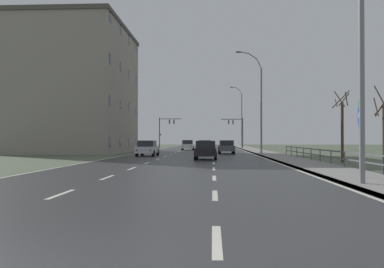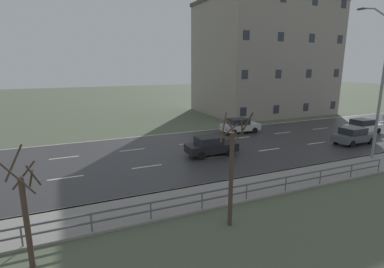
{
  "view_description": "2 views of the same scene",
  "coord_description": "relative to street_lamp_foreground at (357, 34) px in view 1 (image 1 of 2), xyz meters",
  "views": [
    {
      "loc": [
        2.27,
        -4.71,
        1.69
      ],
      "look_at": [
        -0.77,
        54.86,
        2.47
      ],
      "focal_mm": 37.99,
      "sensor_mm": 36.0,
      "label": 1
    },
    {
      "loc": [
        22.24,
        18.38,
        7.2
      ],
      "look_at": [
        0.0,
        28.16,
        1.49
      ],
      "focal_mm": 27.94,
      "sensor_mm": 36.0,
      "label": 2
    }
  ],
  "objects": [
    {
      "name": "traffic_signal_left",
      "position": [
        -14.27,
        62.28,
        -1.47
      ],
      "size": [
        4.38,
        0.36,
        5.85
      ],
      "color": "#38383A",
      "rests_on": "ground"
    },
    {
      "name": "car_far_left",
      "position": [
        -3.57,
        32.62,
        -4.66
      ],
      "size": [
        1.92,
        4.15,
        1.57
      ],
      "rotation": [
        0.0,
        0.0,
        0.03
      ],
      "color": "#474C51",
      "rests_on": "ground"
    },
    {
      "name": "highway_sign",
      "position": [
        0.96,
        2.26,
        -3.32
      ],
      "size": [
        0.09,
        0.68,
        3.35
      ],
      "color": "slate",
      "rests_on": "ground"
    },
    {
      "name": "bare_tree_near",
      "position": [
        3.77,
        6.83,
        -3.39
      ],
      "size": [
        1.07,
        1.11,
        4.52
      ],
      "color": "#423328",
      "rests_on": "ground"
    },
    {
      "name": "street_lamp_foreground",
      "position": [
        0.0,
        0.0,
        0.0
      ],
      "size": [
        2.71,
        0.24,
        11.2
      ],
      "color": "slate",
      "rests_on": "ground"
    },
    {
      "name": "bare_tree_mid",
      "position": [
        4.15,
        14.91,
        -2.92
      ],
      "size": [
        1.29,
        1.33,
        5.3
      ],
      "color": "#423328",
      "rests_on": "ground"
    },
    {
      "name": "road_asphalt_strip",
      "position": [
        -7.43,
        49.93,
        -5.45
      ],
      "size": [
        14.0,
        120.0,
        0.03
      ],
      "color": "#303033",
      "rests_on": "ground"
    },
    {
      "name": "car_near_right",
      "position": [
        -5.73,
        18.99,
        -4.66
      ],
      "size": [
        1.89,
        4.13,
        1.57
      ],
      "rotation": [
        0.0,
        0.0,
        -0.01
      ],
      "color": "black",
      "rests_on": "ground"
    },
    {
      "name": "brick_building",
      "position": [
        -23.13,
        36.67,
        2.63
      ],
      "size": [
        13.79,
        18.07,
        16.17
      ],
      "color": "gray",
      "rests_on": "ground"
    },
    {
      "name": "car_far_right",
      "position": [
        -6.17,
        37.26,
        -4.66
      ],
      "size": [
        1.92,
        4.14,
        1.57
      ],
      "rotation": [
        0.0,
        0.0,
        0.02
      ],
      "color": "silver",
      "rests_on": "ground"
    },
    {
      "name": "street_lamp_distant",
      "position": [
        0.05,
        60.0,
        0.14
      ],
      "size": [
        2.26,
        0.24,
        11.39
      ],
      "color": "slate",
      "rests_on": "ground"
    },
    {
      "name": "guardrail",
      "position": [
        2.42,
        11.67,
        -4.76
      ],
      "size": [
        0.07,
        31.76,
        1.0
      ],
      "color": "#515459",
      "rests_on": "ground"
    },
    {
      "name": "sidewalk_right",
      "position": [
        1.0,
        49.93,
        -5.4
      ],
      "size": [
        3.0,
        120.0,
        0.12
      ],
      "color": "gray",
      "rests_on": "ground"
    },
    {
      "name": "car_near_left",
      "position": [
        -9.02,
        47.78,
        -4.66
      ],
      "size": [
        1.91,
        4.14,
        1.57
      ],
      "rotation": [
        0.0,
        0.0,
        0.02
      ],
      "color": "silver",
      "rests_on": "ground"
    },
    {
      "name": "street_lamp_midground",
      "position": [
        -0.02,
        30.0,
        0.09
      ],
      "size": [
        2.87,
        0.24,
        11.41
      ],
      "color": "slate",
      "rests_on": "ground"
    },
    {
      "name": "traffic_signal_right",
      "position": [
        -0.52,
        61.93,
        -1.57
      ],
      "size": [
        4.11,
        0.36,
        5.72
      ],
      "color": "#38383A",
      "rests_on": "ground"
    },
    {
      "name": "car_mid_centre",
      "position": [
        -11.68,
        25.54,
        -4.66
      ],
      "size": [
        1.93,
        4.15,
        1.57
      ],
      "rotation": [
        0.0,
        0.0,
        -0.03
      ],
      "color": "#B7B7BC",
      "rests_on": "ground"
    },
    {
      "name": "ground_plane",
      "position": [
        -7.43,
        37.93,
        -5.52
      ],
      "size": [
        160.0,
        160.0,
        0.12
      ],
      "color": "#4C5642"
    }
  ]
}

